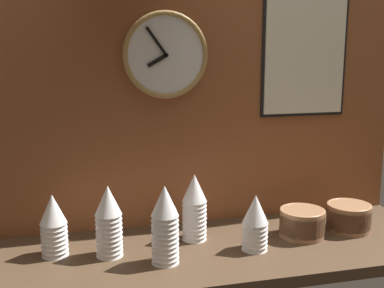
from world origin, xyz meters
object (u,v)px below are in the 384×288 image
at_px(cup_stack_center, 194,207).
at_px(cup_stack_far_left, 54,225).
at_px(menu_board, 305,43).
at_px(cup_stack_center_right, 255,222).
at_px(bowl_stack_right, 302,222).
at_px(bowl_stack_far_right, 349,216).
at_px(cup_stack_left, 109,221).
at_px(wall_clock, 166,55).
at_px(cup_stack_center_left, 165,225).

bearing_deg(cup_stack_center, cup_stack_far_left, -177.85).
xyz_separation_m(cup_stack_center, menu_board, (0.49, 0.17, 0.58)).
xyz_separation_m(cup_stack_far_left, cup_stack_center_right, (0.67, -0.12, -0.01)).
bearing_deg(bowl_stack_right, bowl_stack_far_right, 3.53).
distance_m(cup_stack_far_left, bowl_stack_right, 0.88).
relative_size(cup_stack_left, wall_clock, 0.77).
bearing_deg(cup_stack_center_right, cup_stack_left, 171.70).
distance_m(cup_stack_far_left, cup_stack_center_right, 0.68).
relative_size(cup_stack_center, cup_stack_center_right, 1.24).
bearing_deg(cup_stack_far_left, cup_stack_left, -15.26).
height_order(cup_stack_center, cup_stack_far_left, cup_stack_center).
bearing_deg(menu_board, wall_clock, -179.09).
xyz_separation_m(cup_stack_left, cup_stack_far_left, (-0.18, 0.05, -0.02)).
distance_m(cup_stack_center, menu_board, 0.78).
xyz_separation_m(cup_stack_center_left, bowl_stack_right, (0.53, 0.10, -0.08)).
distance_m(cup_stack_center_right, bowl_stack_right, 0.23).
bearing_deg(bowl_stack_right, cup_stack_center, 169.93).
bearing_deg(cup_stack_center_left, cup_stack_left, 150.14).
xyz_separation_m(cup_stack_far_left, bowl_stack_far_right, (1.08, -0.04, -0.05)).
bearing_deg(menu_board, bowl_stack_right, -113.19).
xyz_separation_m(cup_stack_left, bowl_stack_right, (0.70, -0.00, -0.07)).
bearing_deg(menu_board, cup_stack_left, -163.78).
relative_size(cup_stack_far_left, bowl_stack_far_right, 1.28).
distance_m(cup_stack_far_left, cup_stack_center_left, 0.38).
bearing_deg(cup_stack_center_left, menu_board, 27.68).
bearing_deg(bowl_stack_far_right, bowl_stack_right, -176.47).
height_order(cup_stack_center, cup_stack_center_right, cup_stack_center).
bearing_deg(cup_stack_far_left, menu_board, 10.68).
bearing_deg(menu_board, cup_stack_center, -161.31).
bearing_deg(cup_stack_left, cup_stack_center_right, -8.30).
bearing_deg(cup_stack_center_right, cup_stack_far_left, 169.81).
relative_size(cup_stack_center_left, bowl_stack_right, 1.57).
bearing_deg(cup_stack_center, cup_stack_center_left, -130.17).
bearing_deg(wall_clock, bowl_stack_far_right, -18.05).
xyz_separation_m(cup_stack_far_left, wall_clock, (0.42, 0.18, 0.55)).
bearing_deg(cup_stack_center_left, cup_stack_center, 49.83).
height_order(cup_stack_left, wall_clock, wall_clock).
height_order(cup_stack_center_right, bowl_stack_far_right, cup_stack_center_right).
height_order(cup_stack_left, bowl_stack_far_right, cup_stack_left).
height_order(cup_stack_left, cup_stack_center_right, cup_stack_left).
distance_m(cup_stack_left, bowl_stack_far_right, 0.91).
distance_m(cup_stack_far_left, wall_clock, 0.72).
height_order(bowl_stack_far_right, menu_board, menu_board).
xyz_separation_m(cup_stack_center, cup_stack_center_left, (-0.14, -0.17, 0.01)).
bearing_deg(cup_stack_center_left, bowl_stack_far_right, 8.39).
bearing_deg(bowl_stack_right, cup_stack_center_right, -162.07).
xyz_separation_m(bowl_stack_far_right, wall_clock, (-0.66, 0.22, 0.60)).
bearing_deg(cup_stack_center, bowl_stack_far_right, -5.53).
distance_m(cup_stack_far_left, bowl_stack_far_right, 1.08).
height_order(cup_stack_left, cup_stack_center, same).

